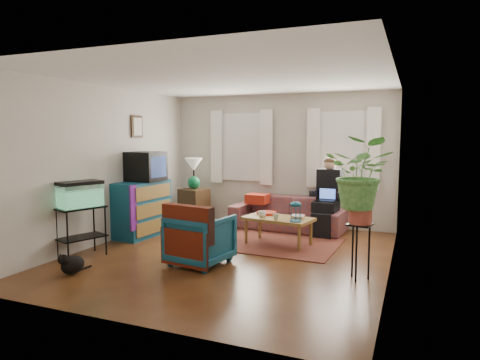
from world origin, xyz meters
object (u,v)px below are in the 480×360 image
at_px(plant_stand, 359,252).
at_px(dresser, 141,209).
at_px(aquarium_stand, 82,232).
at_px(armchair, 200,237).
at_px(sofa, 287,208).
at_px(coffee_table, 278,231).
at_px(side_table, 194,206).

bearing_deg(plant_stand, dresser, 166.29).
distance_m(aquarium_stand, armchair, 1.82).
bearing_deg(dresser, aquarium_stand, -86.65).
bearing_deg(aquarium_stand, sofa, 71.60).
height_order(sofa, coffee_table, sofa).
distance_m(coffee_table, plant_stand, 1.91).
distance_m(side_table, armchair, 2.85).
relative_size(aquarium_stand, armchair, 0.97).
height_order(dresser, armchair, dresser).
xyz_separation_m(sofa, dresser, (-2.29, -1.45, 0.07)).
relative_size(side_table, dresser, 0.65).
distance_m(sofa, plant_stand, 2.90).
xyz_separation_m(aquarium_stand, coffee_table, (2.47, 1.78, -0.15)).
bearing_deg(armchair, aquarium_stand, 20.38).
bearing_deg(armchair, side_table, -51.03).
distance_m(aquarium_stand, plant_stand, 3.95).
bearing_deg(sofa, plant_stand, -52.42).
bearing_deg(side_table, coffee_table, -26.23).
height_order(side_table, aquarium_stand, aquarium_stand).
relative_size(sofa, armchair, 2.77).
bearing_deg(dresser, side_table, 79.61).
bearing_deg(plant_stand, aquarium_stand, -172.33).
bearing_deg(armchair, plant_stand, -166.69).
xyz_separation_m(armchair, plant_stand, (2.13, 0.16, -0.03)).
relative_size(side_table, coffee_table, 0.64).
bearing_deg(side_table, armchair, -59.91).
distance_m(sofa, coffee_table, 1.18).
height_order(aquarium_stand, coffee_table, aquarium_stand).
relative_size(dresser, plant_stand, 1.53).
distance_m(sofa, armchair, 2.62).
xyz_separation_m(dresser, aquarium_stand, (-0.01, -1.48, -0.12)).
bearing_deg(dresser, coffee_table, 10.78).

